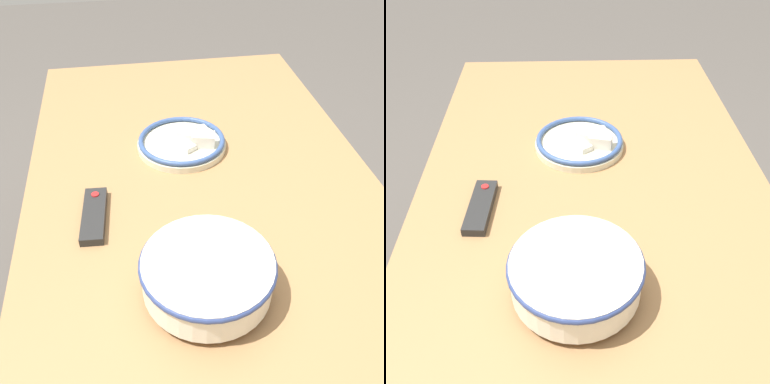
% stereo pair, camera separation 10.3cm
% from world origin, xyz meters
% --- Properties ---
extents(ground_plane, '(8.00, 8.00, 0.00)m').
position_xyz_m(ground_plane, '(0.00, 0.00, 0.00)').
color(ground_plane, '#4C4742').
extents(dining_table, '(1.58, 0.88, 0.71)m').
position_xyz_m(dining_table, '(0.00, 0.00, 0.63)').
color(dining_table, olive).
rests_on(dining_table, ground_plane).
extents(noodle_bowl, '(0.26, 0.26, 0.09)m').
position_xyz_m(noodle_bowl, '(-0.30, 0.06, 0.76)').
color(noodle_bowl, silver).
rests_on(noodle_bowl, dining_table).
extents(food_plate, '(0.25, 0.25, 0.05)m').
position_xyz_m(food_plate, '(0.20, 0.03, 0.72)').
color(food_plate, beige).
rests_on(food_plate, dining_table).
extents(tv_remote, '(0.18, 0.06, 0.02)m').
position_xyz_m(tv_remote, '(-0.05, 0.27, 0.72)').
color(tv_remote, black).
rests_on(tv_remote, dining_table).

